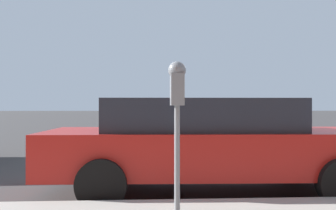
{
  "coord_description": "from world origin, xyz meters",
  "views": [
    {
      "loc": [
        -6.89,
        1.14,
        1.28
      ],
      "look_at": [
        -2.59,
        0.86,
        1.3
      ],
      "focal_mm": 42.0,
      "sensor_mm": 36.0,
      "label": 1
    }
  ],
  "objects": [
    {
      "name": "car_red",
      "position": [
        -1.1,
        0.16,
        0.75
      ],
      "size": [
        2.24,
        4.94,
        1.4
      ],
      "rotation": [
        0.0,
        0.0,
        3.11
      ],
      "color": "#B21E19",
      "rests_on": "ground_plane"
    },
    {
      "name": "ground_plane",
      "position": [
        0.0,
        0.0,
        0.0
      ],
      "size": [
        220.0,
        220.0,
        0.0
      ],
      "primitive_type": "plane",
      "color": "#3D3A3A"
    },
    {
      "name": "parking_meter",
      "position": [
        -2.74,
        0.78,
        1.39
      ],
      "size": [
        0.21,
        0.19,
        1.59
      ],
      "color": "gray",
      "rests_on": "sidewalk"
    }
  ]
}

